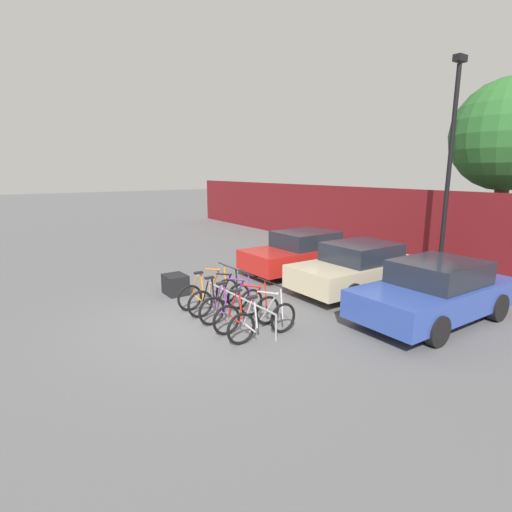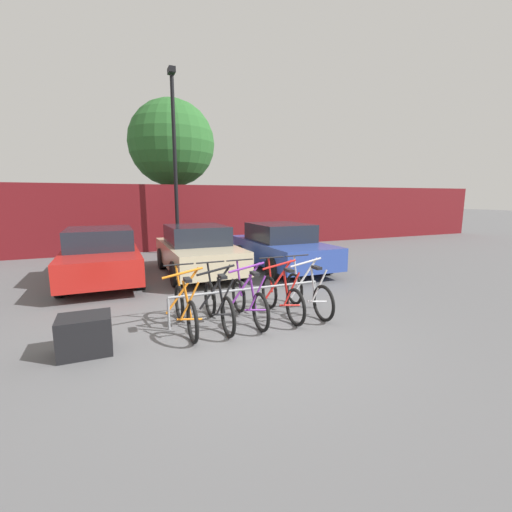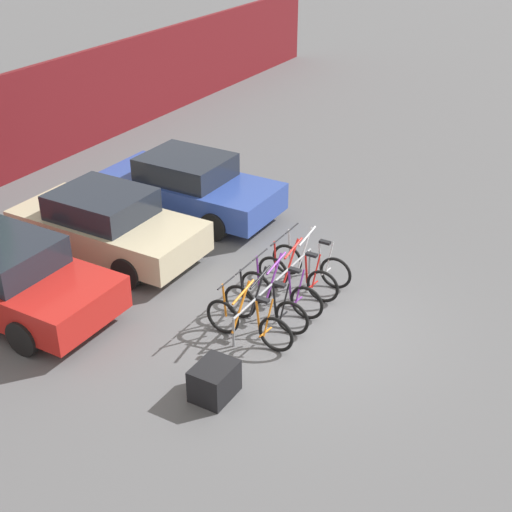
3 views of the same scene
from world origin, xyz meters
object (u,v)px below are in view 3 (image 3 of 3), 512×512
(bicycle_purple, at_px, (281,293))
(car_red, at_px, (7,277))
(car_blue, at_px, (190,186))
(bicycle_orange, at_px, (249,323))
(bike_rack, at_px, (275,285))
(cargo_crate, at_px, (214,381))
(bicycle_black, at_px, (265,307))
(bicycle_red, at_px, (297,277))
(car_beige, at_px, (107,224))
(bicycle_silver, at_px, (311,264))

(bicycle_purple, distance_m, car_red, 4.94)
(car_blue, bearing_deg, bicycle_orange, -134.34)
(car_blue, bearing_deg, bike_rack, -124.84)
(bike_rack, xyz_separation_m, car_blue, (2.56, 3.68, 0.22))
(bicycle_orange, xyz_separation_m, cargo_crate, (-1.48, -0.27, -0.10))
(bicycle_black, distance_m, bicycle_purple, 0.57)
(bicycle_purple, relative_size, bicycle_red, 1.00)
(car_beige, relative_size, cargo_crate, 5.76)
(car_red, bearing_deg, bicycle_red, -53.96)
(bicycle_purple, bearing_deg, car_blue, 52.04)
(bicycle_red, relative_size, car_red, 0.41)
(bicycle_black, bearing_deg, car_red, 115.14)
(cargo_crate, bearing_deg, bicycle_black, 7.63)
(bicycle_orange, distance_m, bicycle_black, 0.57)
(bike_rack, bearing_deg, bicycle_orange, -172.82)
(bicycle_black, height_order, bicycle_purple, same)
(bicycle_orange, distance_m, car_blue, 5.36)
(bicycle_red, relative_size, car_blue, 0.41)
(car_beige, height_order, cargo_crate, car_beige)
(bike_rack, xyz_separation_m, bicycle_red, (0.61, -0.15, -0.10))
(bicycle_black, bearing_deg, bike_rack, 14.95)
(bike_rack, distance_m, cargo_crate, 2.70)
(bicycle_black, relative_size, cargo_crate, 2.44)
(bicycle_red, height_order, car_beige, car_beige)
(bicycle_orange, bearing_deg, bicycle_silver, -2.50)
(bicycle_red, bearing_deg, bicycle_black, -178.99)
(bicycle_purple, bearing_deg, bicycle_red, -3.70)
(bicycle_silver, bearing_deg, car_blue, 71.69)
(car_beige, bearing_deg, bike_rack, -90.53)
(bicycle_purple, distance_m, car_blue, 4.65)
(car_red, height_order, car_beige, same)
(bicycle_purple, bearing_deg, bicycle_silver, -3.70)
(bicycle_red, height_order, car_blue, car_blue)
(car_blue, bearing_deg, bicycle_black, -129.66)
(bike_rack, height_order, bicycle_orange, bicycle_orange)
(bicycle_red, xyz_separation_m, car_beige, (-0.57, 4.14, 0.31))
(car_beige, relative_size, car_blue, 0.97)
(cargo_crate, bearing_deg, car_beige, 58.58)
(bike_rack, distance_m, bicycle_purple, 0.18)
(bicycle_red, xyz_separation_m, car_blue, (1.95, 3.83, 0.31))
(bicycle_black, xyz_separation_m, car_red, (-1.89, 4.27, 0.31))
(bicycle_orange, distance_m, cargo_crate, 1.51)
(bicycle_purple, xyz_separation_m, bicycle_red, (0.65, 0.00, 0.00))
(bicycle_purple, distance_m, car_beige, 4.15)
(car_blue, relative_size, cargo_crate, 5.95)
(bicycle_orange, bearing_deg, bicycle_red, -2.50)
(car_red, bearing_deg, bicycle_purple, -60.12)
(bicycle_red, xyz_separation_m, car_red, (-3.11, 4.27, 0.31))
(bicycle_silver, distance_m, cargo_crate, 3.85)
(bicycle_red, height_order, car_red, car_red)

